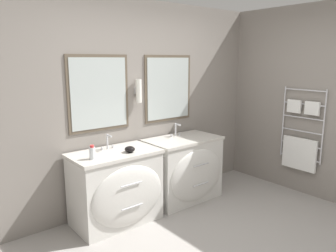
# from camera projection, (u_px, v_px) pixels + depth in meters

# --- Properties ---
(wall_back) EXTENTS (5.49, 0.16, 2.60)m
(wall_back) POSITION_uv_depth(u_px,v_px,m) (137.00, 104.00, 4.20)
(wall_back) COLOR gray
(wall_back) RESTS_ON ground_plane
(wall_right) EXTENTS (0.13, 3.59, 2.60)m
(wall_right) POSITION_uv_depth(u_px,v_px,m) (291.00, 101.00, 4.68)
(wall_right) COLOR gray
(wall_right) RESTS_ON ground_plane
(vanity_left) EXTENTS (1.00, 0.65, 0.85)m
(vanity_left) POSITION_uv_depth(u_px,v_px,m) (117.00, 188.00, 3.74)
(vanity_left) COLOR silver
(vanity_left) RESTS_ON ground_plane
(vanity_right) EXTENTS (1.00, 0.65, 0.85)m
(vanity_right) POSITION_uv_depth(u_px,v_px,m) (185.00, 169.00, 4.39)
(vanity_right) COLOR silver
(vanity_right) RESTS_ON ground_plane
(faucet_left) EXTENTS (0.17, 0.11, 0.18)m
(faucet_left) POSITION_uv_depth(u_px,v_px,m) (108.00, 142.00, 3.78)
(faucet_left) COLOR silver
(faucet_left) RESTS_ON vanity_left
(faucet_right) EXTENTS (0.17, 0.11, 0.18)m
(faucet_right) POSITION_uv_depth(u_px,v_px,m) (176.00, 130.00, 4.42)
(faucet_right) COLOR silver
(faucet_right) RESTS_ON vanity_right
(toiletry_bottle) EXTENTS (0.06, 0.06, 0.15)m
(toiletry_bottle) POSITION_uv_depth(u_px,v_px,m) (92.00, 153.00, 3.41)
(toiletry_bottle) COLOR silver
(toiletry_bottle) RESTS_ON vanity_left
(amenity_bowl) EXTENTS (0.12, 0.12, 0.07)m
(amenity_bowl) POSITION_uv_depth(u_px,v_px,m) (130.00, 149.00, 3.67)
(amenity_bowl) COLOR black
(amenity_bowl) RESTS_ON vanity_left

